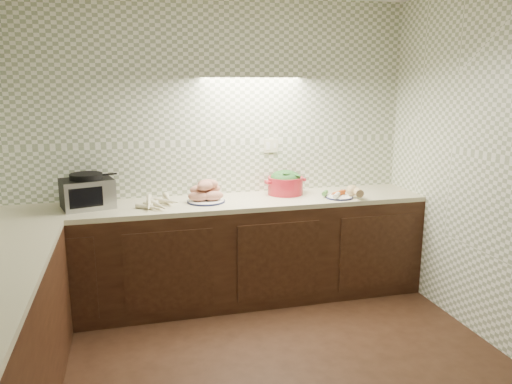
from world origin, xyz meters
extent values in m
cube|color=gray|center=(0.00, 1.78, 1.30)|extent=(3.60, 0.05, 2.60)
cube|color=gray|center=(0.00, -1.78, 1.30)|extent=(3.60, 0.05, 2.60)
cube|color=beige|center=(0.55, 1.79, 1.32)|extent=(0.13, 0.01, 0.12)
cube|color=black|center=(0.00, 1.50, 0.43)|extent=(3.60, 0.60, 0.86)
cube|color=beige|center=(0.00, 1.50, 0.88)|extent=(3.60, 0.60, 0.04)
cube|color=black|center=(-1.05, 1.56, 1.02)|extent=(0.45, 0.38, 0.23)
cube|color=#9E9FA3|center=(-1.01, 1.42, 1.02)|extent=(0.38, 0.11, 0.23)
cube|color=black|center=(-1.01, 1.42, 1.02)|extent=(0.25, 0.07, 0.16)
cylinder|color=black|center=(-1.05, 1.56, 1.16)|extent=(0.31, 0.31, 0.04)
cone|color=beige|center=(-0.55, 1.47, 0.92)|extent=(0.11, 0.22, 0.05)
cone|color=beige|center=(-0.64, 1.43, 0.92)|extent=(0.10, 0.20, 0.04)
cone|color=beige|center=(-0.42, 1.42, 0.93)|extent=(0.17, 0.23, 0.05)
cone|color=beige|center=(-0.62, 1.46, 0.92)|extent=(0.13, 0.21, 0.04)
cone|color=beige|center=(-0.50, 1.49, 0.93)|extent=(0.18, 0.24, 0.05)
cone|color=beige|center=(-0.50, 1.40, 0.93)|extent=(0.19, 0.16, 0.05)
cone|color=beige|center=(-0.42, 1.52, 0.94)|extent=(0.05, 0.22, 0.04)
cone|color=beige|center=(-0.55, 1.48, 0.95)|extent=(0.09, 0.22, 0.04)
cone|color=beige|center=(-0.53, 1.45, 0.95)|extent=(0.16, 0.21, 0.05)
cylinder|color=#12153A|center=(-0.10, 1.50, 0.91)|extent=(0.32, 0.32, 0.01)
cylinder|color=white|center=(-0.10, 1.50, 0.91)|extent=(0.30, 0.30, 0.02)
ellipsoid|color=tan|center=(-0.17, 1.48, 0.96)|extent=(0.18, 0.10, 0.08)
ellipsoid|color=tan|center=(-0.04, 1.47, 0.96)|extent=(0.18, 0.10, 0.08)
ellipsoid|color=tan|center=(-0.10, 1.56, 0.96)|extent=(0.18, 0.10, 0.08)
ellipsoid|color=tan|center=(-0.15, 1.54, 1.00)|extent=(0.18, 0.10, 0.08)
ellipsoid|color=tan|center=(-0.06, 1.55, 1.00)|extent=(0.18, 0.10, 0.08)
ellipsoid|color=tan|center=(-0.10, 1.49, 1.04)|extent=(0.18, 0.10, 0.08)
ellipsoid|color=tan|center=(-0.08, 1.53, 1.05)|extent=(0.18, 0.10, 0.08)
cylinder|color=black|center=(-0.11, 1.62, 0.93)|extent=(0.17, 0.17, 0.06)
sphere|color=maroon|center=(-0.13, 1.62, 0.99)|extent=(0.09, 0.09, 0.09)
sphere|color=beige|center=(-0.08, 1.63, 0.97)|extent=(0.05, 0.05, 0.05)
cylinder|color=#B41D2B|center=(0.64, 1.62, 0.98)|extent=(0.35, 0.35, 0.16)
cube|color=#B41D2B|center=(0.47, 1.60, 1.02)|extent=(0.05, 0.07, 0.02)
cube|color=#B41D2B|center=(0.81, 1.64, 1.02)|extent=(0.05, 0.07, 0.02)
ellipsoid|color=#2A6528|center=(0.64, 1.62, 1.04)|extent=(0.28, 0.28, 0.15)
cylinder|color=#12153A|center=(1.05, 1.36, 0.91)|extent=(0.24, 0.24, 0.01)
cylinder|color=white|center=(1.05, 1.36, 0.91)|extent=(0.23, 0.23, 0.02)
cone|color=#C63E17|center=(1.03, 1.37, 0.93)|extent=(0.14, 0.08, 0.03)
cone|color=#C63E17|center=(1.06, 1.37, 0.93)|extent=(0.13, 0.09, 0.03)
cone|color=#C63E17|center=(1.04, 1.38, 0.93)|extent=(0.13, 0.09, 0.03)
cone|color=#C63E17|center=(1.02, 1.40, 0.95)|extent=(0.13, 0.10, 0.03)
cone|color=#C63E17|center=(1.02, 1.39, 0.95)|extent=(0.13, 0.09, 0.03)
cone|color=#C63E17|center=(1.03, 1.37, 0.95)|extent=(0.14, 0.07, 0.03)
cylinder|color=white|center=(1.01, 1.33, 0.93)|extent=(0.12, 0.15, 0.04)
cylinder|color=#478738|center=(0.94, 1.43, 0.93)|extent=(0.09, 0.10, 0.04)
camera|label=1|loc=(-0.72, -2.55, 1.90)|focal=35.00mm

